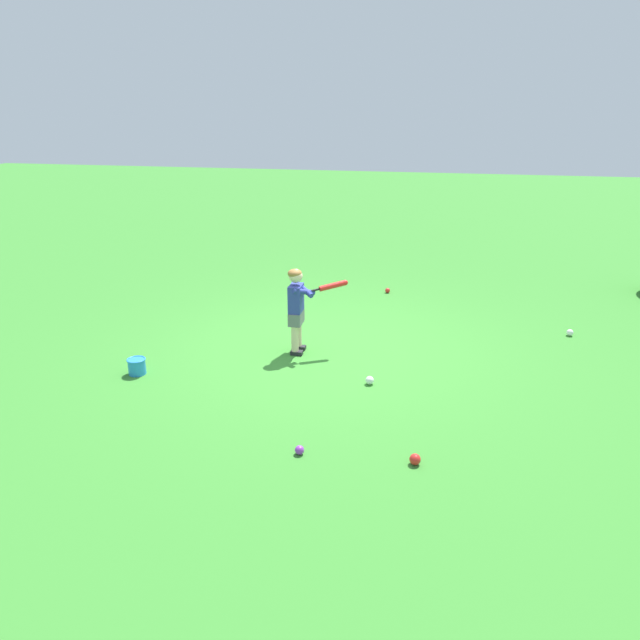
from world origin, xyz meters
TOP-DOWN VIEW (x-y plane):
  - ground_plane at (0.00, 0.00)m, footprint 40.00×40.00m
  - child_batter at (0.22, -0.35)m, footprint 0.45×0.70m
  - play_ball_center_lawn at (-2.48, 0.51)m, footprint 0.08×0.08m
  - play_ball_by_bucket at (-1.04, 3.10)m, footprint 0.09×0.09m
  - play_ball_far_left at (0.96, 0.64)m, footprint 0.09×0.09m
  - play_ball_behind_batter at (2.50, 0.20)m, footprint 0.09×0.09m
  - play_ball_far_right at (2.45, 1.22)m, footprint 0.10×0.10m
  - toy_bucket at (1.22, -2.04)m, footprint 0.22×0.22m

SIDE VIEW (x-z plane):
  - ground_plane at x=0.00m, z-range 0.00..0.00m
  - play_ball_center_lawn at x=-2.48m, z-range 0.00..0.08m
  - play_ball_behind_batter at x=2.50m, z-range 0.00..0.09m
  - play_ball_by_bucket at x=-1.04m, z-range 0.00..0.09m
  - play_ball_far_left at x=0.96m, z-range 0.00..0.09m
  - play_ball_far_right at x=2.45m, z-range 0.00..0.10m
  - toy_bucket at x=1.22m, z-range 0.00..0.19m
  - child_batter at x=0.22m, z-range 0.11..1.19m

